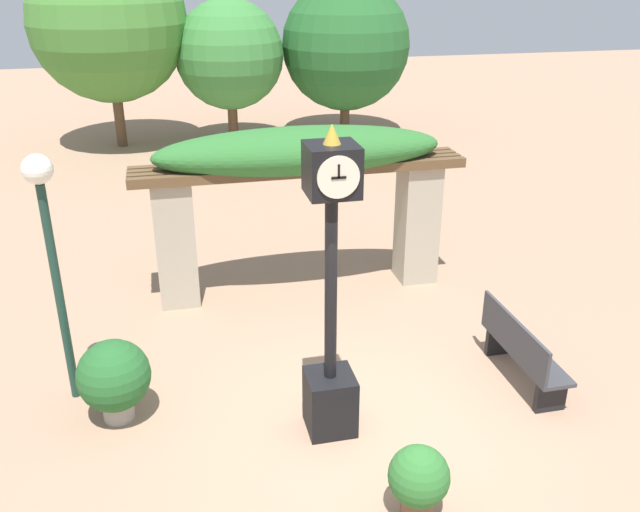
% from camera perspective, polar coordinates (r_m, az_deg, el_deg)
% --- Properties ---
extents(ground_plane, '(60.00, 60.00, 0.00)m').
position_cam_1_polar(ground_plane, '(7.97, 3.70, -13.92)').
color(ground_plane, '#9E7A60').
extents(pedestal_clock, '(0.53, 0.54, 3.46)m').
position_cam_1_polar(pedestal_clock, '(7.09, 0.91, -4.66)').
color(pedestal_clock, black).
rests_on(pedestal_clock, ground).
extents(pergola, '(5.00, 1.18, 2.62)m').
position_cam_1_polar(pergola, '(10.20, -1.68, 7.01)').
color(pergola, '#A89E89').
rests_on(pergola, ground).
extents(potted_plant_near_left, '(0.82, 0.82, 0.99)m').
position_cam_1_polar(potted_plant_near_left, '(8.06, -16.95, -9.75)').
color(potted_plant_near_left, gray).
rests_on(potted_plant_near_left, ground).
extents(potted_plant_near_right, '(0.58, 0.58, 0.76)m').
position_cam_1_polar(potted_plant_near_right, '(6.68, 8.31, -18.10)').
color(potted_plant_near_right, brown).
rests_on(potted_plant_near_right, ground).
extents(park_bench, '(0.42, 1.60, 0.89)m').
position_cam_1_polar(park_bench, '(8.78, 16.57, -7.63)').
color(park_bench, '#38383D').
rests_on(park_bench, ground).
extents(lamp_post, '(0.33, 0.33, 3.01)m').
position_cam_1_polar(lamp_post, '(7.93, -21.98, 2.25)').
color(lamp_post, '#19382D').
rests_on(lamp_post, ground).
extents(tree_line, '(10.44, 4.17, 5.41)m').
position_cam_1_polar(tree_line, '(19.75, -8.96, 17.80)').
color(tree_line, brown).
rests_on(tree_line, ground).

